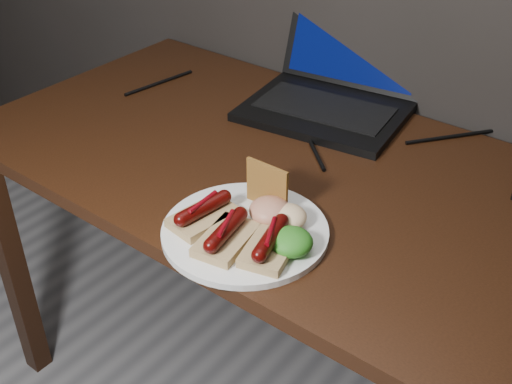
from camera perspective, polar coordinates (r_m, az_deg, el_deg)
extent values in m
cube|color=#32190C|center=(1.27, 3.84, 1.61)|extent=(1.40, 0.70, 0.03)
cube|color=#32190C|center=(1.73, -20.82, -6.12)|extent=(0.05, 0.05, 0.72)
cube|color=#32190C|center=(2.02, -6.94, 2.26)|extent=(0.05, 0.05, 0.72)
cube|color=black|center=(1.46, 6.07, 7.13)|extent=(0.38, 0.31, 0.02)
cube|color=black|center=(1.45, 6.09, 7.50)|extent=(0.31, 0.19, 0.00)
cube|color=black|center=(1.56, 9.07, 13.58)|extent=(0.36, 0.14, 0.23)
cube|color=#080A52|center=(1.56, 9.07, 13.58)|extent=(0.32, 0.12, 0.20)
cylinder|color=black|center=(1.32, 5.09, 3.97)|extent=(0.14, 0.13, 0.01)
cylinder|color=black|center=(1.42, 17.16, 4.76)|extent=(0.14, 0.18, 0.01)
cylinder|color=black|center=(1.62, -8.61, 9.58)|extent=(0.04, 0.20, 0.01)
cylinder|color=white|center=(1.08, -0.98, -3.52)|extent=(0.35, 0.35, 0.01)
cube|color=tan|center=(1.09, -4.67, -2.29)|extent=(0.09, 0.12, 0.02)
cylinder|color=#510505|center=(1.08, -4.72, -1.41)|extent=(0.04, 0.10, 0.02)
sphere|color=#510505|center=(1.06, -6.69, -2.45)|extent=(0.03, 0.02, 0.02)
sphere|color=#510505|center=(1.10, -2.84, -0.42)|extent=(0.03, 0.02, 0.02)
cylinder|color=#65040C|center=(1.07, -4.75, -0.87)|extent=(0.01, 0.07, 0.01)
cube|color=tan|center=(1.04, -2.65, -4.24)|extent=(0.09, 0.13, 0.02)
cylinder|color=#510505|center=(1.03, -2.68, -3.34)|extent=(0.04, 0.10, 0.02)
sphere|color=#510505|center=(1.00, -4.04, -4.81)|extent=(0.03, 0.02, 0.02)
sphere|color=#510505|center=(1.06, -1.40, -1.97)|extent=(0.03, 0.02, 0.02)
cylinder|color=#65040C|center=(1.02, -2.69, -2.79)|extent=(0.03, 0.07, 0.01)
cube|color=tan|center=(1.02, 1.30, -4.97)|extent=(0.10, 0.13, 0.02)
cylinder|color=#510505|center=(1.01, 1.31, -4.06)|extent=(0.05, 0.10, 0.02)
sphere|color=#510505|center=(0.98, 0.28, -5.65)|extent=(0.03, 0.02, 0.02)
sphere|color=#510505|center=(1.05, 2.27, -2.58)|extent=(0.02, 0.02, 0.02)
cylinder|color=#65040C|center=(1.00, 1.32, -3.50)|extent=(0.04, 0.07, 0.01)
cube|color=#A86E2E|center=(1.10, 0.99, 0.55)|extent=(0.08, 0.01, 0.08)
ellipsoid|color=#1A5410|center=(1.02, 3.15, -4.44)|extent=(0.07, 0.07, 0.04)
ellipsoid|color=#A41110|center=(1.08, 1.25, -1.65)|extent=(0.07, 0.07, 0.04)
ellipsoid|color=silver|center=(1.07, 2.86, -2.21)|extent=(0.06, 0.06, 0.04)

